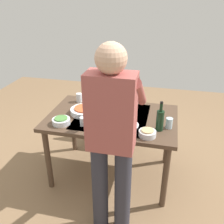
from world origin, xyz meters
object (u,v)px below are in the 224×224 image
dining_table (112,123)px  dinner_plate_near (116,109)px  wine_glass_right (113,109)px  side_bowl_bread (147,133)px  person_server (112,137)px  chair_near (123,105)px  wine_bottle (160,120)px  dinner_plate_far (127,125)px  wine_glass_left (97,116)px  side_bowl_salad (61,121)px  water_cup_far_left (169,123)px  water_cup_near_left (83,121)px  serving_bowl_pasta (84,110)px  water_cup_near_right (79,98)px

dining_table → dinner_plate_near: 0.20m
wine_glass_right → side_bowl_bread: bearing=143.9°
dining_table → person_server: size_ratio=0.81×
wine_glass_right → chair_near: bearing=-86.9°
dining_table → dinner_plate_near: size_ratio=5.91×
wine_bottle → dining_table: bearing=-18.9°
side_bowl_bread → dinner_plate_far: size_ratio=0.70×
wine_bottle → wine_glass_right: size_ratio=1.96×
wine_glass_left → wine_bottle: bearing=-175.1°
dinner_plate_near → side_bowl_salad: bearing=44.5°
person_server → wine_bottle: size_ratio=5.71×
dining_table → dinner_plate_far: bearing=140.5°
wine_glass_left → side_bowl_salad: (0.36, 0.05, -0.07)m
wine_bottle → water_cup_far_left: size_ratio=2.81×
water_cup_near_left → dinner_plate_far: 0.44m
chair_near → wine_glass_right: (-0.05, 0.84, 0.34)m
wine_glass_right → wine_bottle: bearing=163.3°
serving_bowl_pasta → dinner_plate_far: 0.52m
wine_bottle → side_bowl_salad: 0.97m
water_cup_near_right → serving_bowl_pasta: (-0.16, 0.28, -0.02)m
chair_near → dinner_plate_far: (-0.22, 0.97, 0.25)m
wine_glass_right → dinner_plate_near: (0.01, -0.21, -0.10)m
water_cup_near_right → water_cup_near_left: bearing=113.8°
person_server → water_cup_far_left: (-0.43, -0.58, -0.14)m
water_cup_near_right → serving_bowl_pasta: size_ratio=0.35×
wine_glass_left → water_cup_far_left: 0.70m
person_server → water_cup_far_left: 0.74m
person_server → serving_bowl_pasta: bearing=-56.1°
dinner_plate_near → water_cup_near_right: bearing=-11.3°
side_bowl_bread → dinner_plate_near: 0.64m
water_cup_near_left → side_bowl_bread: 0.64m
wine_glass_left → water_cup_near_right: wine_glass_left is taller
water_cup_far_left → dinner_plate_near: bearing=-26.7°
dining_table → dinner_plate_far: dinner_plate_far is taller
water_cup_far_left → serving_bowl_pasta: size_ratio=0.35×
water_cup_near_right → wine_bottle: bearing=155.2°
side_bowl_bread → person_server: bearing=57.4°
wine_glass_right → dinner_plate_near: bearing=-88.0°
dinner_plate_near → wine_glass_right: bearing=92.0°
serving_bowl_pasta → water_cup_near_left: bearing=106.3°
wine_bottle → water_cup_near_left: size_ratio=3.34×
person_server → side_bowl_salad: size_ratio=9.38×
person_server → dinner_plate_near: (0.15, -0.88, -0.19)m
dining_table → serving_bowl_pasta: serving_bowl_pasta is taller
water_cup_near_left → side_bowl_salad: (0.23, 0.02, -0.01)m
chair_near → dinner_plate_near: 0.68m
chair_near → side_bowl_salad: chair_near is taller
wine_glass_right → side_bowl_salad: 0.54m
water_cup_near_left → side_bowl_salad: 0.23m
water_cup_near_left → side_bowl_salad: bearing=5.0°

